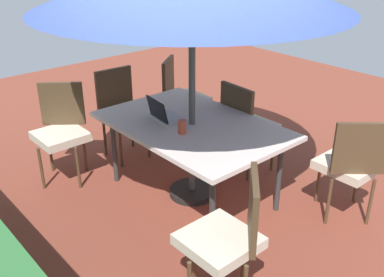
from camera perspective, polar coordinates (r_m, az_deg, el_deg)
ground_plane at (r=4.41m, az=0.00°, el=-7.24°), size 10.00×10.00×0.02m
dining_table at (r=4.07m, az=0.00°, el=1.26°), size 1.72×1.13×0.76m
chair_northwest at (r=2.98m, az=4.73°, el=-12.09°), size 0.59×0.59×0.98m
chair_northeast at (r=4.65m, az=-16.43°, el=1.33°), size 0.58×0.58×0.98m
chair_southwest at (r=4.04m, az=19.72°, el=-2.87°), size 0.59×0.59×0.98m
chair_east at (r=4.99m, az=-8.99°, el=3.74°), size 0.47×0.46×0.98m
chair_south at (r=4.60m, az=6.95°, el=1.99°), size 0.46×0.47×0.98m
chair_southeast at (r=5.38m, az=-1.49°, el=5.67°), size 0.58×0.58×0.98m
laptop at (r=4.13m, az=-3.63°, el=3.07°), size 0.35×0.29×0.21m
cup at (r=3.83m, az=-1.27°, el=1.52°), size 0.07×0.07×0.12m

